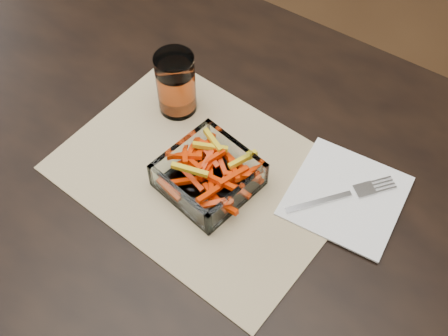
# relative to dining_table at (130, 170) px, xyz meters

# --- Properties ---
(dining_table) EXTENTS (1.60, 0.90, 0.75)m
(dining_table) POSITION_rel_dining_table_xyz_m (0.00, 0.00, 0.00)
(dining_table) COLOR black
(dining_table) RESTS_ON ground
(placemat) EXTENTS (0.48, 0.37, 0.00)m
(placemat) POSITION_rel_dining_table_xyz_m (0.15, 0.02, 0.09)
(placemat) COLOR tan
(placemat) RESTS_ON dining_table
(glass_bowl) EXTENTS (0.16, 0.16, 0.05)m
(glass_bowl) POSITION_rel_dining_table_xyz_m (0.17, 0.01, 0.11)
(glass_bowl) COLOR white
(glass_bowl) RESTS_ON placemat
(tumbler) EXTENTS (0.07, 0.07, 0.12)m
(tumbler) POSITION_rel_dining_table_xyz_m (0.03, 0.11, 0.15)
(tumbler) COLOR white
(tumbler) RESTS_ON placemat
(napkin) EXTENTS (0.18, 0.18, 0.00)m
(napkin) POSITION_rel_dining_table_xyz_m (0.37, 0.11, 0.09)
(napkin) COLOR white
(napkin) RESTS_ON placemat
(fork) EXTENTS (0.13, 0.15, 0.00)m
(fork) POSITION_rel_dining_table_xyz_m (0.36, 0.11, 0.10)
(fork) COLOR silver
(fork) RESTS_ON napkin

